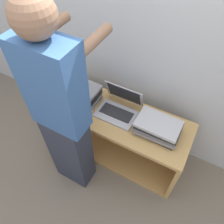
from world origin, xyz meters
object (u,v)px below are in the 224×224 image
Objects in this scene: laptop_stack_right at (158,127)px; person at (62,117)px; laptop_stack_left at (79,93)px; laptop_open at (119,107)px.

laptop_stack_right is 0.21× the size of person.
laptop_stack_right is at bearing 34.95° from person.
laptop_stack_left is 1.02× the size of laptop_stack_right.
laptop_stack_left reaches higher than laptop_stack_right.
laptop_open is 0.40m from laptop_stack_left.
laptop_stack_left is at bearing -172.24° from laptop_open.
laptop_open reaches higher than laptop_stack_left.
laptop_open is 0.96× the size of laptop_stack_right.
laptop_stack_left is at bearing 179.98° from laptop_stack_right.
laptop_stack_left is 0.52m from person.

